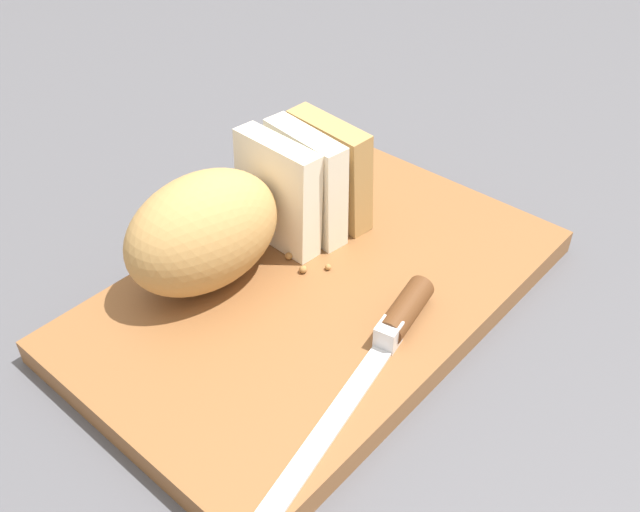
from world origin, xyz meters
TOP-DOWN VIEW (x-y plane):
  - ground_plane at (0.00, 0.00)m, footprint 3.00×3.00m
  - cutting_board at (0.00, 0.00)m, footprint 0.44×0.28m
  - bread_loaf at (-0.02, 0.07)m, footprint 0.24×0.12m
  - bread_knife at (-0.02, -0.09)m, footprint 0.27×0.07m
  - crumb_near_knife at (0.02, 0.01)m, footprint 0.01×0.01m
  - crumb_near_loaf at (0.01, 0.05)m, footprint 0.00×0.00m
  - crumb_stray_left at (0.01, 0.04)m, footprint 0.01×0.01m
  - crumb_stray_right at (-0.00, 0.02)m, footprint 0.01×0.01m

SIDE VIEW (x-z plane):
  - ground_plane at x=0.00m, z-range 0.00..0.00m
  - cutting_board at x=0.00m, z-range 0.00..0.02m
  - crumb_near_loaf at x=0.01m, z-range 0.02..0.03m
  - crumb_near_knife at x=0.02m, z-range 0.02..0.03m
  - crumb_stray_left at x=0.01m, z-range 0.02..0.03m
  - crumb_stray_right at x=0.00m, z-range 0.02..0.03m
  - bread_knife at x=-0.02m, z-range 0.02..0.04m
  - bread_loaf at x=-0.02m, z-range 0.02..0.13m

